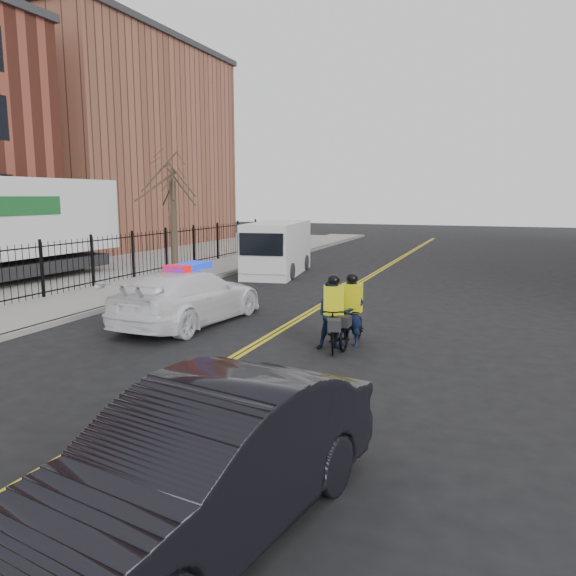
% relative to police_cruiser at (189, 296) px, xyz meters
% --- Properties ---
extents(ground, '(120.00, 120.00, 0.00)m').
position_rel_police_cruiser_xyz_m(ground, '(2.64, -2.84, -0.77)').
color(ground, black).
rests_on(ground, ground).
extents(center_line_left, '(0.10, 60.00, 0.01)m').
position_rel_police_cruiser_xyz_m(center_line_left, '(2.56, 5.16, -0.76)').
color(center_line_left, gold).
rests_on(center_line_left, ground).
extents(center_line_right, '(0.10, 60.00, 0.01)m').
position_rel_police_cruiser_xyz_m(center_line_right, '(2.72, 5.16, -0.76)').
color(center_line_right, gold).
rests_on(center_line_right, ground).
extents(sidewalk, '(3.00, 60.00, 0.15)m').
position_rel_police_cruiser_xyz_m(sidewalk, '(-4.86, 5.16, -0.69)').
color(sidewalk, gray).
rests_on(sidewalk, ground).
extents(curb, '(0.20, 60.00, 0.15)m').
position_rel_police_cruiser_xyz_m(curb, '(-3.36, 5.16, -0.69)').
color(curb, gray).
rests_on(curb, ground).
extents(iron_fence, '(0.12, 28.00, 2.00)m').
position_rel_police_cruiser_xyz_m(iron_fence, '(-6.36, 5.16, 0.23)').
color(iron_fence, black).
rests_on(iron_fence, ground).
extents(warehouse_far, '(14.00, 18.00, 14.00)m').
position_rel_police_cruiser_xyz_m(warehouse_far, '(-20.36, 21.16, 6.23)').
color(warehouse_far, brown).
rests_on(warehouse_far, ground).
extents(street_tree, '(3.20, 3.20, 4.80)m').
position_rel_police_cruiser_xyz_m(street_tree, '(-4.96, 7.16, 2.77)').
color(street_tree, '#32281D').
rests_on(street_tree, sidewalk).
extents(police_cruiser, '(2.50, 5.39, 1.68)m').
position_rel_police_cruiser_xyz_m(police_cruiser, '(0.00, 0.00, 0.00)').
color(police_cruiser, white).
rests_on(police_cruiser, ground).
extents(dark_sedan, '(2.52, 5.10, 1.61)m').
position_rel_police_cruiser_xyz_m(dark_sedan, '(5.30, -8.62, 0.04)').
color(dark_sedan, black).
rests_on(dark_sedan, ground).
extents(cargo_van, '(2.82, 5.83, 2.34)m').
position_rel_police_cruiser_xyz_m(cargo_van, '(-1.49, 10.12, 0.38)').
color(cargo_van, silver).
rests_on(cargo_van, ground).
extents(cyclist_near, '(0.67, 1.79, 1.75)m').
position_rel_police_cruiser_xyz_m(cyclist_near, '(4.79, -0.67, -0.16)').
color(cyclist_near, black).
rests_on(cyclist_near, ground).
extents(cyclist_far, '(1.00, 1.81, 1.76)m').
position_rel_police_cruiser_xyz_m(cyclist_far, '(4.50, -1.17, -0.07)').
color(cyclist_far, black).
rests_on(cyclist_far, ground).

